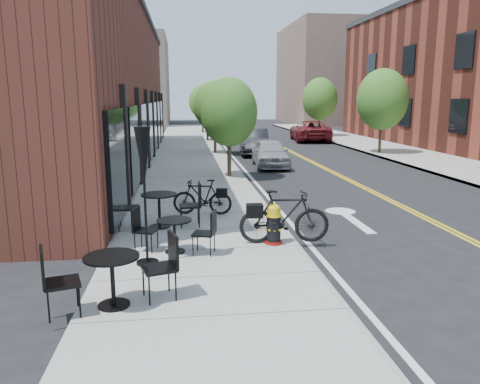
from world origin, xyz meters
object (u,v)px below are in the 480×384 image
parked_car_b (254,141)px  parked_car_far (310,131)px  bicycle_left (202,197)px  parked_car_c (225,131)px  parked_car_a (270,153)px  fire_hydrant (274,224)px  bistro_set_a (112,273)px  patio_umbrella (144,167)px  bistro_set_c (159,205)px  bicycle_right (284,216)px  bistro_set_b (174,231)px

parked_car_b → parked_car_far: size_ratio=0.81×
bicycle_left → parked_car_c: 23.38m
parked_car_a → parked_car_far: (5.35, 12.66, 0.10)m
fire_hydrant → parked_car_b: 16.97m
bistro_set_a → parked_car_a: (5.06, 14.53, 0.02)m
patio_umbrella → bistro_set_c: bearing=87.4°
parked_car_b → parked_car_far: (5.35, 7.64, 0.03)m
bicycle_left → bicycle_right: 3.14m
bistro_set_c → patio_umbrella: patio_umbrella is taller
fire_hydrant → bistro_set_b: 2.09m
fire_hydrant → bistro_set_c: (-2.45, 1.57, 0.11)m
bistro_set_a → bistro_set_b: (0.86, 2.38, -0.07)m
parked_car_far → bicycle_left: bearing=74.0°
bicycle_left → bistro_set_c: bearing=-32.0°
parked_car_c → parked_car_far: parked_car_far is taller
parked_car_a → parked_car_c: size_ratio=0.78×
bistro_set_b → parked_car_c: 26.47m
fire_hydrant → parked_car_far: bearing=75.9°
bistro_set_b → parked_car_b: bearing=93.1°
bicycle_left → patio_umbrella: (-1.18, -3.63, 1.35)m
bicycle_right → patio_umbrella: bearing=111.5°
bistro_set_c → parked_car_far: (9.93, 22.90, 0.10)m
patio_umbrella → bicycle_left: bearing=72.0°
bistro_set_a → parked_car_c: 28.95m
fire_hydrant → bicycle_right: bicycle_right is taller
bicycle_left → parked_car_c: (2.72, 23.22, 0.12)m
bicycle_right → bicycle_left: bearing=34.0°
parked_car_b → bistro_set_b: bearing=-98.6°
patio_umbrella → parked_car_b: size_ratio=0.58×
bistro_set_b → parked_car_b: parked_car_b is taller
bicycle_left → bistro_set_b: (-0.68, -3.02, -0.03)m
bistro_set_a → bicycle_right: bearing=23.8°
bicycle_left → parked_car_b: parked_car_b is taller
parked_car_b → bistro_set_a: bearing=-99.4°
bicycle_right → bistro_set_b: size_ratio=1.16×
parked_car_a → parked_car_b: parked_car_b is taller
parked_car_far → bistro_set_c: bearing=72.7°
parked_car_far → bistro_set_b: bearing=75.1°
bistro_set_a → patio_umbrella: 2.24m
bicycle_left → bicycle_right: (1.62, -2.69, 0.11)m
bistro_set_b → parked_car_c: parked_car_c is taller
parked_car_b → parked_car_c: 9.12m
parked_car_a → bicycle_left: bearing=-107.4°
bistro_set_c → parked_car_b: bearing=71.3°
bicycle_left → parked_car_a: size_ratio=0.41×
bicycle_right → patio_umbrella: patio_umbrella is taller
bistro_set_c → bicycle_left: bearing=44.5°
bistro_set_b → parked_car_b: size_ratio=0.38×
fire_hydrant → parked_car_far: parked_car_far is taller
parked_car_b → bicycle_right: bearing=-91.3°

